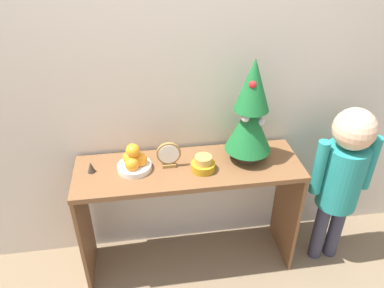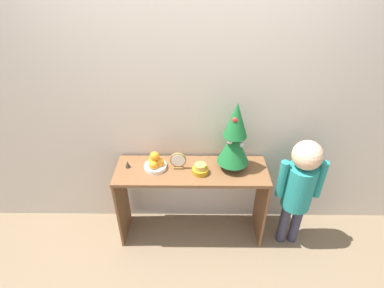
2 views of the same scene
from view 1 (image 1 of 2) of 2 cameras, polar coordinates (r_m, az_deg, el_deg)
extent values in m
plane|color=#7A664C|center=(2.51, 0.29, -20.49)|extent=(12.00, 12.00, 0.00)
cube|color=beige|center=(2.09, -1.51, 11.40)|extent=(7.00, 0.05, 2.50)
cube|color=brown|center=(2.12, -0.48, -3.78)|extent=(1.28, 0.40, 0.03)
cube|color=brown|center=(2.38, -16.03, -12.13)|extent=(0.02, 0.37, 0.76)
cube|color=brown|center=(2.50, 14.23, -9.20)|extent=(0.02, 0.37, 0.76)
cylinder|color=#4C3828|center=(2.19, 8.34, -1.64)|extent=(0.13, 0.13, 0.05)
cylinder|color=brown|center=(2.16, 8.43, -0.65)|extent=(0.02, 0.02, 0.04)
cone|color=#19662D|center=(2.09, 8.74, 2.67)|extent=(0.26, 0.26, 0.29)
cone|color=#19662D|center=(1.98, 9.34, 8.93)|extent=(0.19, 0.19, 0.29)
sphere|color=silver|center=(2.12, 8.21, 5.46)|extent=(0.04, 0.04, 0.04)
sphere|color=red|center=(1.94, 9.22, 8.95)|extent=(0.04, 0.04, 0.04)
sphere|color=silver|center=(1.99, 8.14, 3.96)|extent=(0.05, 0.05, 0.05)
sphere|color=silver|center=(2.08, 10.31, 3.36)|extent=(0.05, 0.05, 0.05)
cylinder|color=silver|center=(2.10, -8.75, -3.46)|extent=(0.19, 0.19, 0.03)
sphere|color=orange|center=(2.08, -7.91, -2.39)|extent=(0.08, 0.08, 0.08)
sphere|color=orange|center=(2.10, -9.44, -2.12)|extent=(0.08, 0.08, 0.08)
sphere|color=orange|center=(2.05, -9.13, -3.03)|extent=(0.08, 0.08, 0.08)
sphere|color=orange|center=(2.04, -8.99, -1.02)|extent=(0.08, 0.08, 0.08)
cylinder|color=#B78419|center=(2.07, 1.71, -3.43)|extent=(0.13, 0.13, 0.05)
cylinder|color=gold|center=(2.05, 1.73, -2.43)|extent=(0.09, 0.09, 0.04)
cube|color=olive|center=(2.11, -3.51, -3.18)|extent=(0.07, 0.04, 0.02)
cylinder|color=olive|center=(2.07, -3.58, -1.43)|extent=(0.14, 0.02, 0.14)
cylinder|color=white|center=(2.06, -3.55, -1.58)|extent=(0.12, 0.00, 0.12)
cone|color=#382D23|center=(2.12, -15.14, -3.43)|extent=(0.04, 0.04, 0.06)
cylinder|color=#38384C|center=(2.62, 18.87, -12.33)|extent=(0.09, 0.09, 0.45)
cylinder|color=#38384C|center=(2.67, 21.02, -11.92)|extent=(0.09, 0.09, 0.45)
cylinder|color=teal|center=(2.38, 21.86, -4.63)|extent=(0.24, 0.24, 0.41)
sphere|color=#E0B28E|center=(2.21, 23.54, 2.09)|extent=(0.24, 0.24, 0.24)
cylinder|color=teal|center=(2.26, 18.84, -3.43)|extent=(0.07, 0.07, 0.35)
cylinder|color=teal|center=(2.41, 25.48, -2.63)|extent=(0.07, 0.07, 0.35)
camera|label=2|loc=(0.50, 141.84, 16.81)|focal=28.00mm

